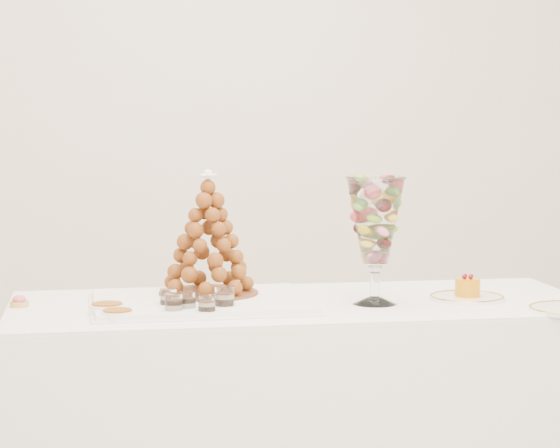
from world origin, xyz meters
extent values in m
cube|color=white|center=(0.00, 2.00, 1.40)|extent=(4.50, 0.04, 2.80)
cube|color=white|center=(0.03, 0.13, 0.34)|extent=(1.81, 0.75, 0.68)
cube|color=white|center=(0.03, 0.13, 0.68)|extent=(1.80, 0.75, 0.01)
cube|color=white|center=(-0.29, 0.13, 0.70)|extent=(0.65, 0.49, 0.02)
cylinder|color=white|center=(0.24, 0.06, 0.70)|extent=(0.14, 0.14, 0.02)
cylinder|color=white|center=(0.24, 0.06, 0.75)|extent=(0.03, 0.03, 0.09)
sphere|color=white|center=(0.24, 0.06, 0.80)|extent=(0.04, 0.04, 0.04)
cylinder|color=white|center=(0.55, 0.08, 0.69)|extent=(0.24, 0.24, 0.01)
cylinder|color=tan|center=(-0.83, 0.20, 0.69)|extent=(0.06, 0.06, 0.02)
ellipsoid|color=#D55877|center=(-0.83, 0.20, 0.71)|extent=(0.04, 0.04, 0.03)
cylinder|color=white|center=(-0.39, 0.04, 0.72)|extent=(0.05, 0.05, 0.07)
cylinder|color=white|center=(-0.34, -0.02, 0.72)|extent=(0.05, 0.05, 0.07)
cylinder|color=white|center=(-0.23, -0.01, 0.72)|extent=(0.06, 0.06, 0.08)
cylinder|color=white|center=(-0.39, -0.06, 0.72)|extent=(0.05, 0.05, 0.07)
cylinder|color=white|center=(-0.29, -0.09, 0.72)|extent=(0.05, 0.05, 0.07)
cylinder|color=white|center=(-0.57, 0.02, 0.70)|extent=(0.10, 0.10, 0.03)
cylinder|color=white|center=(-0.55, -0.08, 0.70)|extent=(0.09, 0.09, 0.03)
cylinder|color=brown|center=(-0.25, 0.21, 0.71)|extent=(0.31, 0.31, 0.01)
cone|color=brown|center=(-0.25, 0.21, 0.90)|extent=(0.28, 0.28, 0.37)
sphere|color=white|center=(-0.25, 0.21, 1.08)|extent=(0.04, 0.04, 0.04)
cylinder|color=orange|center=(0.55, 0.08, 0.72)|extent=(0.08, 0.08, 0.06)
sphere|color=maroon|center=(0.56, 0.08, 0.76)|extent=(0.01, 0.01, 0.01)
sphere|color=maroon|center=(0.55, 0.09, 0.76)|extent=(0.01, 0.01, 0.01)
sphere|color=maroon|center=(0.54, 0.08, 0.76)|extent=(0.01, 0.01, 0.01)
sphere|color=maroon|center=(0.56, 0.07, 0.76)|extent=(0.01, 0.01, 0.01)
camera|label=1|loc=(-0.64, -3.15, 1.27)|focal=70.00mm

